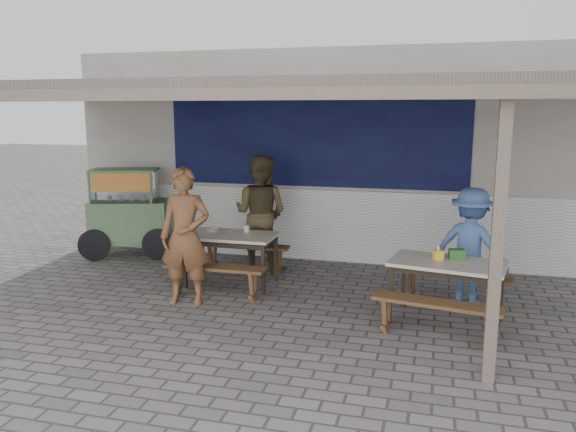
% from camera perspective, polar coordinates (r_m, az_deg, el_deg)
% --- Properties ---
extents(ground, '(60.00, 60.00, 0.00)m').
position_cam_1_polar(ground, '(6.85, -1.36, -10.73)').
color(ground, slate).
rests_on(ground, ground).
extents(back_wall, '(9.00, 1.28, 3.50)m').
position_cam_1_polar(back_wall, '(9.89, 4.48, 6.13)').
color(back_wall, beige).
rests_on(back_wall, ground).
extents(warung_roof, '(9.00, 4.21, 2.81)m').
position_cam_1_polar(warung_roof, '(7.24, 0.72, 12.39)').
color(warung_roof, '#534C47').
rests_on(warung_roof, ground).
extents(table_left, '(1.29, 0.76, 0.75)m').
position_cam_1_polar(table_left, '(8.12, -5.85, -2.39)').
color(table_left, beige).
rests_on(table_left, ground).
extents(bench_left_street, '(1.39, 0.29, 0.45)m').
position_cam_1_polar(bench_left_street, '(7.63, -7.45, -5.88)').
color(bench_left_street, brown).
rests_on(bench_left_street, ground).
extents(bench_left_wall, '(1.39, 0.29, 0.45)m').
position_cam_1_polar(bench_left_wall, '(8.77, -4.38, -3.64)').
color(bench_left_wall, brown).
rests_on(bench_left_wall, ground).
extents(table_right, '(1.41, 0.97, 0.75)m').
position_cam_1_polar(table_right, '(6.89, 15.88, -5.13)').
color(table_right, beige).
rests_on(table_right, ground).
extents(bench_right_street, '(1.43, 0.53, 0.45)m').
position_cam_1_polar(bench_right_street, '(6.43, 14.80, -9.36)').
color(bench_right_street, brown).
rests_on(bench_right_street, ground).
extents(bench_right_wall, '(1.43, 0.53, 0.45)m').
position_cam_1_polar(bench_right_wall, '(7.55, 16.54, -6.43)').
color(bench_right_wall, brown).
rests_on(bench_right_wall, ground).
extents(vendor_cart, '(1.79, 1.14, 1.52)m').
position_cam_1_polar(vendor_cart, '(10.07, -15.92, 0.70)').
color(vendor_cart, '#6B885A').
rests_on(vendor_cart, ground).
extents(patron_street_side, '(0.71, 0.52, 1.80)m').
position_cam_1_polar(patron_street_side, '(7.36, -10.39, -2.06)').
color(patron_street_side, brown).
rests_on(patron_street_side, ground).
extents(patron_wall_side, '(0.98, 0.82, 1.83)m').
position_cam_1_polar(patron_wall_side, '(8.79, -2.80, 0.28)').
color(patron_wall_side, '#4E442A').
rests_on(patron_wall_side, ground).
extents(patron_right_table, '(1.13, 0.91, 1.53)m').
position_cam_1_polar(patron_right_table, '(7.66, 18.07, -2.93)').
color(patron_right_table, '#496AA8').
rests_on(patron_right_table, ground).
extents(tissue_box, '(0.14, 0.14, 0.11)m').
position_cam_1_polar(tissue_box, '(6.94, 15.00, -3.81)').
color(tissue_box, yellow).
rests_on(tissue_box, table_right).
extents(donation_box, '(0.20, 0.15, 0.12)m').
position_cam_1_polar(donation_box, '(7.00, 16.76, -3.74)').
color(donation_box, '#32672E').
rests_on(donation_box, table_right).
extents(condiment_jar, '(0.08, 0.08, 0.09)m').
position_cam_1_polar(condiment_jar, '(8.24, -4.23, -1.27)').
color(condiment_jar, silver).
rests_on(condiment_jar, table_left).
extents(condiment_bowl, '(0.28, 0.28, 0.05)m').
position_cam_1_polar(condiment_bowl, '(8.34, -7.62, -1.34)').
color(condiment_bowl, silver).
rests_on(condiment_bowl, table_left).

